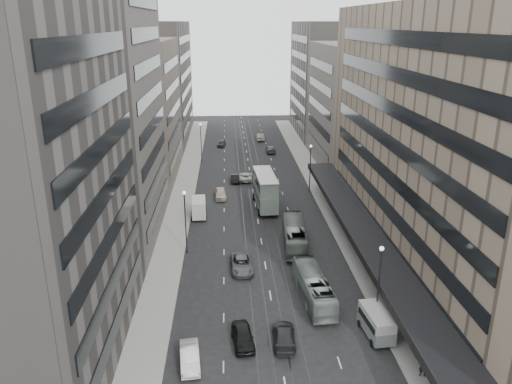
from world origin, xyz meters
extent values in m
plane|color=black|center=(0.00, 0.00, 0.00)|extent=(220.00, 220.00, 0.00)
cube|color=gray|center=(12.00, 37.50, 0.07)|extent=(4.00, 125.00, 0.15)
cube|color=gray|center=(-12.00, 37.50, 0.07)|extent=(4.00, 125.00, 0.15)
cube|color=#7A6A59|center=(21.50, 8.00, 15.00)|extent=(15.00, 60.00, 30.00)
cube|color=black|center=(12.00, 8.00, 4.00)|extent=(4.40, 60.00, 0.50)
cube|color=#534D48|center=(21.50, 52.00, 12.00)|extent=(15.00, 28.00, 24.00)
cube|color=#635E59|center=(21.50, 82.00, 14.00)|extent=(15.00, 32.00, 28.00)
cube|color=#635E59|center=(-21.50, -8.00, 15.00)|extent=(15.00, 28.00, 30.00)
cube|color=#534D48|center=(-21.50, 19.00, 17.00)|extent=(15.00, 26.00, 34.00)
cube|color=#746A5A|center=(-21.50, 46.00, 12.50)|extent=(15.00, 28.00, 25.00)
cube|color=#635E59|center=(-21.50, 79.00, 14.00)|extent=(15.00, 38.00, 28.00)
cylinder|color=#262628|center=(9.70, -5.00, 4.00)|extent=(0.16, 0.16, 8.00)
sphere|color=silver|center=(9.70, -5.00, 8.10)|extent=(0.44, 0.44, 0.44)
cylinder|color=#262628|center=(9.70, 35.00, 4.00)|extent=(0.16, 0.16, 8.00)
sphere|color=silver|center=(9.70, 35.00, 8.10)|extent=(0.44, 0.44, 0.44)
cylinder|color=#262628|center=(-9.70, 12.00, 4.00)|extent=(0.16, 0.16, 8.00)
sphere|color=silver|center=(-9.70, 12.00, 8.10)|extent=(0.44, 0.44, 0.44)
cylinder|color=#262628|center=(-9.70, 55.00, 4.00)|extent=(0.16, 0.16, 8.00)
sphere|color=silver|center=(-9.70, 55.00, 8.10)|extent=(0.44, 0.44, 0.44)
imported|color=gray|center=(4.45, -0.11, 1.49)|extent=(3.22, 10.81, 2.97)
imported|color=gray|center=(4.19, 13.35, 1.57)|extent=(3.42, 11.41, 3.13)
cube|color=gray|center=(1.50, 27.86, 1.84)|extent=(3.30, 10.15, 2.56)
cube|color=gray|center=(1.50, 27.86, 4.23)|extent=(3.23, 9.75, 2.23)
cube|color=silver|center=(1.50, 27.86, 5.41)|extent=(3.30, 10.15, 0.13)
cylinder|color=black|center=(0.30, 24.19, 0.56)|extent=(0.37, 1.13, 1.11)
cylinder|color=black|center=(3.08, 24.33, 0.56)|extent=(0.37, 1.13, 1.11)
cylinder|color=black|center=(-0.08, 31.39, 0.56)|extent=(0.37, 1.13, 1.11)
cylinder|color=black|center=(2.70, 31.54, 0.56)|extent=(0.37, 1.13, 1.11)
cube|color=slate|center=(9.20, -6.78, 0.97)|extent=(2.46, 4.91, 1.23)
cube|color=#A6A5A1|center=(9.20, -6.78, 2.07)|extent=(2.41, 4.81, 0.97)
cylinder|color=black|center=(8.38, -8.43, 0.35)|extent=(0.27, 0.72, 0.70)
cylinder|color=black|center=(10.35, -8.23, 0.35)|extent=(0.27, 0.72, 0.70)
cylinder|color=black|center=(8.05, -5.33, 0.35)|extent=(0.27, 0.72, 0.70)
cylinder|color=black|center=(10.02, -5.12, 0.35)|extent=(0.27, 0.72, 0.70)
cube|color=beige|center=(-8.75, 24.21, 1.06)|extent=(2.28, 4.62, 1.39)
cube|color=beige|center=(-8.75, 24.21, 2.30)|extent=(2.23, 4.53, 1.09)
cylinder|color=black|center=(-9.69, 22.67, 0.36)|extent=(0.24, 0.73, 0.72)
cylinder|color=black|center=(-7.66, 22.78, 0.36)|extent=(0.24, 0.73, 0.72)
cylinder|color=black|center=(-9.85, 25.65, 0.36)|extent=(0.24, 0.73, 0.72)
cylinder|color=black|center=(-7.82, 25.76, 0.36)|extent=(0.24, 0.73, 0.72)
imported|color=black|center=(-3.24, -7.36, 0.78)|extent=(2.32, 4.75, 1.56)
imported|color=white|center=(-7.87, -9.96, 0.75)|extent=(2.08, 4.72, 1.51)
imported|color=#575759|center=(-2.88, 6.97, 0.75)|extent=(2.76, 5.53, 1.51)
imported|color=black|center=(0.51, -7.33, 0.74)|extent=(2.38, 5.19, 1.47)
imported|color=beige|center=(-5.59, 32.65, 0.81)|extent=(2.13, 4.85, 1.62)
imported|color=black|center=(-3.04, 41.31, 0.67)|extent=(1.47, 4.06, 1.33)
imported|color=silver|center=(-0.98, 42.28, 0.71)|extent=(2.59, 5.19, 1.41)
imported|color=#545456|center=(5.37, 62.78, 0.72)|extent=(2.06, 4.99, 1.44)
imported|color=#252527|center=(-5.63, 69.26, 0.71)|extent=(2.16, 4.35, 1.42)
imported|color=#A39787|center=(3.82, 75.20, 0.83)|extent=(1.93, 5.08, 1.65)
imported|color=black|center=(11.39, -12.73, 1.13)|extent=(0.74, 0.50, 1.96)
camera|label=1|loc=(-4.32, -45.93, 27.85)|focal=35.00mm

